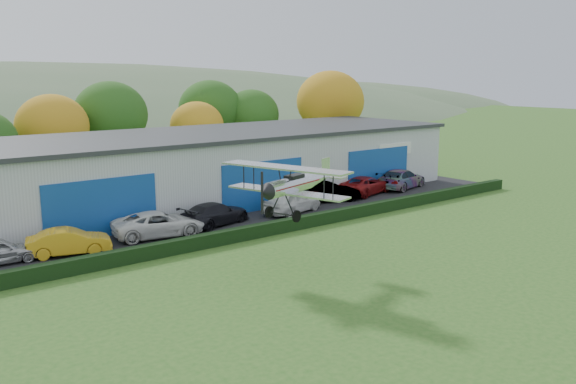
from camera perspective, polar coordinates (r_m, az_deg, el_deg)
ground at (r=25.86m, az=18.21°, el=-11.68°), size 300.00×300.00×0.00m
apron at (r=42.17m, az=-3.75°, el=-2.29°), size 48.00×9.00×0.05m
hedge at (r=38.33m, az=0.33°, el=-3.05°), size 46.00×0.60×0.80m
hangar at (r=48.49m, az=-6.54°, el=2.59°), size 40.60×12.60×5.30m
tree_belt at (r=57.60m, az=-16.87°, el=6.47°), size 75.70×13.22×10.12m
car_1 at (r=35.11m, az=-19.92°, el=-4.43°), size 4.67×2.74×1.45m
car_2 at (r=37.52m, az=-12.06°, el=-2.95°), size 5.88×3.44×1.54m
car_3 at (r=39.78m, az=-6.90°, el=-2.03°), size 5.46×3.20×1.48m
car_4 at (r=42.87m, az=0.36°, el=-0.87°), size 5.19×3.00×1.66m
car_5 at (r=46.75m, az=3.94°, el=0.03°), size 4.93×3.04×1.53m
car_6 at (r=50.02m, az=7.30°, el=0.66°), size 5.74×3.64×1.47m
car_7 at (r=52.95m, az=10.62°, el=1.23°), size 6.10×3.69×1.65m
biplane at (r=29.37m, az=0.67°, el=0.89°), size 6.01×6.79×2.55m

